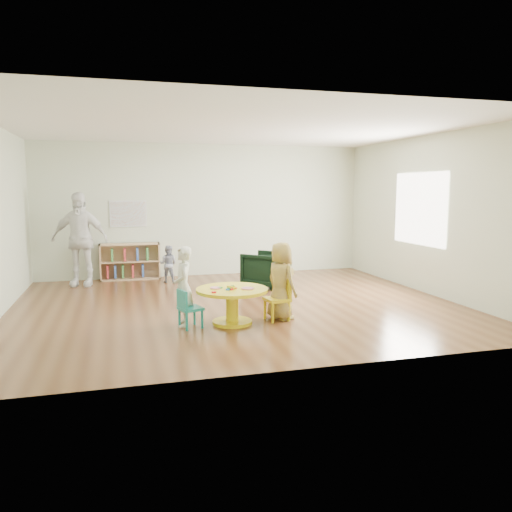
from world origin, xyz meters
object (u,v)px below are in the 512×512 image
(toddler, at_px, (168,264))
(adult_caretaker, at_px, (80,239))
(activity_table, at_px, (232,299))
(bookshelf, at_px, (129,262))
(kid_chair_right, at_px, (280,298))
(child_right, at_px, (281,281))
(kid_chair_left, at_px, (188,307))
(child_left, at_px, (183,286))
(armchair, at_px, (266,269))

(toddler, distance_m, adult_caretaker, 1.75)
(activity_table, xyz_separation_m, bookshelf, (-1.29, 3.93, 0.02))
(kid_chair_right, xyz_separation_m, child_right, (0.03, 0.03, 0.23))
(child_right, bearing_deg, kid_chair_left, 74.23)
(bookshelf, height_order, toddler, bookshelf)
(activity_table, xyz_separation_m, child_right, (0.73, 0.06, 0.21))
(bookshelf, bearing_deg, toddler, -38.08)
(activity_table, height_order, adult_caretaker, adult_caretaker)
(activity_table, xyz_separation_m, kid_chair_right, (0.70, 0.03, -0.02))
(bookshelf, relative_size, child_right, 1.08)
(kid_chair_right, distance_m, child_right, 0.24)
(child_left, bearing_deg, toddler, 179.88)
(activity_table, height_order, toddler, toddler)
(adult_caretaker, bearing_deg, child_left, -52.75)
(armchair, bearing_deg, toddler, -73.69)
(activity_table, height_order, child_left, child_left)
(armchair, xyz_separation_m, child_right, (-0.46, -2.33, 0.22))
(armchair, bearing_deg, kid_chair_left, 8.90)
(kid_chair_left, xyz_separation_m, child_right, (1.35, 0.12, 0.27))
(activity_table, distance_m, adult_caretaker, 4.16)
(adult_caretaker, bearing_deg, kid_chair_right, -37.10)
(kid_chair_right, xyz_separation_m, child_left, (-1.36, 0.05, 0.22))
(child_right, distance_m, toddler, 3.54)
(activity_table, relative_size, child_right, 0.89)
(kid_chair_left, height_order, child_right, child_right)
(activity_table, distance_m, toddler, 3.40)
(toddler, relative_size, adult_caretaker, 0.41)
(activity_table, bearing_deg, kid_chair_left, -174.13)
(activity_table, height_order, bookshelf, bookshelf)
(child_left, bearing_deg, activity_table, 84.92)
(bookshelf, relative_size, child_left, 1.10)
(kid_chair_left, bearing_deg, armchair, 125.24)
(activity_table, height_order, child_right, child_right)
(kid_chair_left, bearing_deg, activity_table, 77.60)
(child_left, bearing_deg, kid_chair_right, 89.64)
(activity_table, height_order, kid_chair_left, activity_table)
(bookshelf, bearing_deg, armchair, -31.96)
(activity_table, relative_size, adult_caretaker, 0.55)
(armchair, height_order, toddler, toddler)
(child_left, bearing_deg, child_right, 90.90)
(toddler, bearing_deg, kid_chair_left, 112.46)
(kid_chair_right, xyz_separation_m, bookshelf, (-1.99, 3.90, 0.05))
(bookshelf, distance_m, toddler, 0.94)
(activity_table, bearing_deg, armchair, 63.49)
(toddler, height_order, adult_caretaker, adult_caretaker)
(kid_chair_right, bearing_deg, kid_chair_left, 85.26)
(kid_chair_left, bearing_deg, bookshelf, 171.27)
(kid_chair_right, relative_size, armchair, 0.80)
(bookshelf, bearing_deg, activity_table, -71.80)
(armchair, relative_size, child_left, 0.68)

